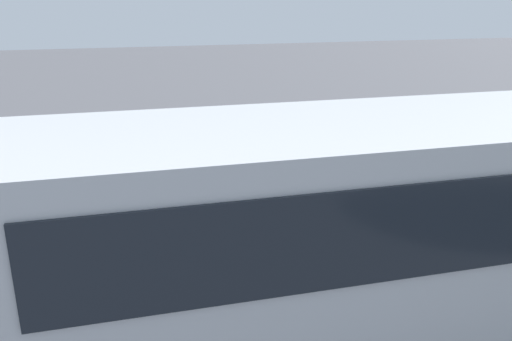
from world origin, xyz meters
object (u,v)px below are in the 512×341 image
object	(u,v)px
spectator_far_left	(408,198)
stunt_motorcycle	(127,147)
spectator_left	(374,209)
spectator_centre	(313,210)
traffic_cone	(229,180)
parked_motorcycle_silver	(455,235)
parked_motorcycle_dark	(313,258)
tour_bus	(420,237)

from	to	relation	value
spectator_far_left	stunt_motorcycle	size ratio (longest dim) A/B	0.89
spectator_left	spectator_centre	xyz separation A→B (m)	(1.07, -0.24, 0.00)
spectator_left	traffic_cone	distance (m)	4.55
spectator_centre	parked_motorcycle_silver	size ratio (longest dim) A/B	0.82
spectator_left	traffic_cone	world-z (taller)	spectator_left
spectator_far_left	spectator_left	size ratio (longest dim) A/B	1.02
spectator_centre	parked_motorcycle_dark	distance (m)	0.97
tour_bus	spectator_far_left	size ratio (longest dim) A/B	6.38
spectator_left	parked_motorcycle_silver	size ratio (longest dim) A/B	0.82
parked_motorcycle_dark	traffic_cone	xyz separation A→B (m)	(0.37, -4.69, -0.18)
tour_bus	parked_motorcycle_silver	world-z (taller)	tour_bus
stunt_motorcycle	spectator_far_left	bearing A→B (deg)	134.81
parked_motorcycle_silver	parked_motorcycle_dark	world-z (taller)	same
spectator_left	parked_motorcycle_dark	xyz separation A→B (m)	(1.34, 0.53, -0.52)
parked_motorcycle_dark	spectator_left	bearing A→B (deg)	-158.45
parked_motorcycle_silver	parked_motorcycle_dark	xyz separation A→B (m)	(2.81, 0.16, 0.00)
spectator_far_left	stunt_motorcycle	world-z (taller)	stunt_motorcycle
spectator_left	spectator_centre	distance (m)	1.10
parked_motorcycle_silver	traffic_cone	xyz separation A→B (m)	(3.18, -4.53, -0.18)
parked_motorcycle_dark	stunt_motorcycle	size ratio (longest dim) A/B	1.06
spectator_centre	traffic_cone	size ratio (longest dim) A/B	2.67
tour_bus	spectator_left	xyz separation A→B (m)	(-0.65, -2.41, -0.65)
parked_motorcycle_silver	stunt_motorcycle	size ratio (longest dim) A/B	1.06
tour_bus	parked_motorcycle_dark	size ratio (longest dim) A/B	5.35
traffic_cone	stunt_motorcycle	bearing A→B (deg)	-23.52
tour_bus	spectator_centre	xyz separation A→B (m)	(0.42, -2.65, -0.64)
spectator_far_left	stunt_motorcycle	xyz separation A→B (m)	(4.89, -4.92, 0.01)
tour_bus	spectator_far_left	distance (m)	3.11
traffic_cone	spectator_centre	bearing A→B (deg)	99.31
stunt_motorcycle	parked_motorcycle_dark	bearing A→B (deg)	115.42
spectator_left	spectator_centre	world-z (taller)	spectator_left
spectator_centre	parked_motorcycle_silver	distance (m)	2.66
parked_motorcycle_silver	traffic_cone	distance (m)	5.54
parked_motorcycle_dark	parked_motorcycle_silver	bearing A→B (deg)	-176.72
tour_bus	traffic_cone	world-z (taller)	tour_bus
spectator_centre	parked_motorcycle_dark	world-z (taller)	spectator_centre
parked_motorcycle_silver	tour_bus	bearing A→B (deg)	43.90
parked_motorcycle_silver	spectator_far_left	bearing A→B (deg)	-44.58
spectator_centre	parked_motorcycle_dark	size ratio (longest dim) A/B	0.82
spectator_left	parked_motorcycle_silver	xyz separation A→B (m)	(-1.47, 0.37, -0.52)
spectator_far_left	parked_motorcycle_silver	world-z (taller)	spectator_far_left
parked_motorcycle_silver	traffic_cone	bearing A→B (deg)	-54.89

